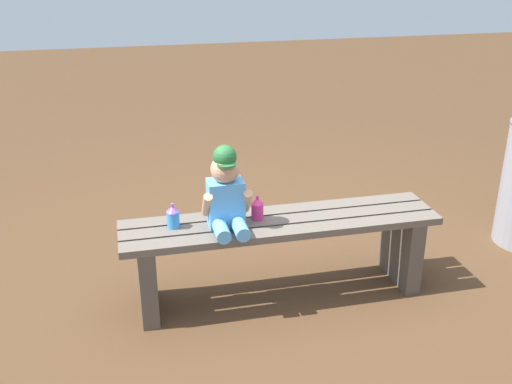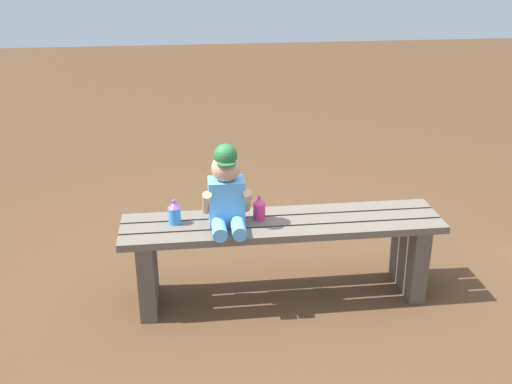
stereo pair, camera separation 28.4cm
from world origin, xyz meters
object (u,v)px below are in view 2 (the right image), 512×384
at_px(child_figure, 226,191).
at_px(sippy_cup_left, 174,212).
at_px(park_bench, 282,245).
at_px(sippy_cup_right, 259,208).

height_order(child_figure, sippy_cup_left, child_figure).
height_order(park_bench, child_figure, child_figure).
bearing_deg(park_bench, sippy_cup_right, 164.07).
bearing_deg(sippy_cup_left, child_figure, -11.20).
distance_m(park_bench, sippy_cup_left, 0.56).
relative_size(child_figure, sippy_cup_right, 3.26).
bearing_deg(sippy_cup_right, sippy_cup_left, 180.00).
relative_size(sippy_cup_left, sippy_cup_right, 1.00).
distance_m(child_figure, sippy_cup_left, 0.28).
height_order(child_figure, sippy_cup_right, child_figure).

